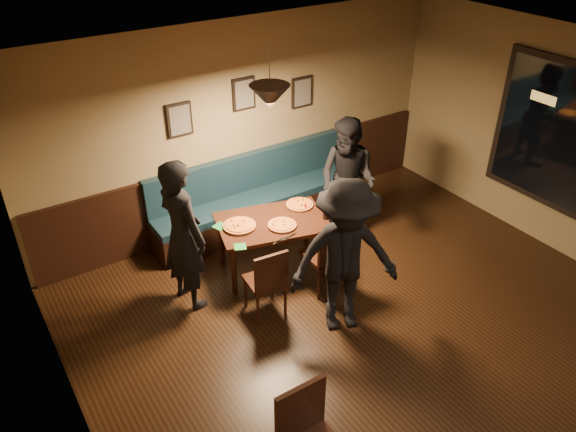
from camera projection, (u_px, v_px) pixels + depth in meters
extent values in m
plane|color=black|center=(420.00, 370.00, 5.62)|extent=(7.00, 7.00, 0.00)
plane|color=silver|center=(468.00, 104.00, 4.14)|extent=(7.00, 7.00, 0.00)
plane|color=#8C704F|center=(244.00, 126.00, 7.37)|extent=(6.00, 0.00, 6.00)
plane|color=#8C704F|center=(100.00, 412.00, 3.49)|extent=(0.00, 7.00, 7.00)
cube|color=black|center=(248.00, 187.00, 7.82)|extent=(5.88, 0.06, 1.00)
cube|color=black|center=(179.00, 120.00, 6.77)|extent=(0.32, 0.04, 0.42)
cube|color=black|center=(244.00, 94.00, 7.11)|extent=(0.32, 0.04, 0.42)
cube|color=black|center=(302.00, 92.00, 7.60)|extent=(0.32, 0.04, 0.42)
cone|color=black|center=(270.00, 96.00, 5.87)|extent=(0.44, 0.44, 0.25)
cube|color=black|center=(272.00, 245.00, 6.87)|extent=(1.47, 1.14, 0.69)
imported|color=black|center=(183.00, 235.00, 6.06)|extent=(0.55, 0.73, 1.81)
imported|color=black|center=(348.00, 180.00, 7.26)|extent=(0.87, 0.98, 1.68)
imported|color=black|center=(345.00, 258.00, 5.73)|extent=(1.31, 1.04, 1.78)
cylinder|color=orange|center=(239.00, 226.00, 6.56)|extent=(0.47, 0.47, 0.04)
cylinder|color=orange|center=(282.00, 225.00, 6.58)|extent=(0.42, 0.42, 0.04)
cylinder|color=orange|center=(300.00, 205.00, 6.98)|extent=(0.35, 0.35, 0.04)
cylinder|color=black|center=(326.00, 213.00, 6.70)|extent=(0.08, 0.08, 0.16)
cylinder|color=#971105|center=(305.00, 206.00, 6.88)|extent=(0.03, 0.03, 0.11)
cube|color=#1E712E|center=(220.00, 226.00, 6.59)|extent=(0.19, 0.19, 0.01)
cube|color=#217E35|center=(240.00, 247.00, 6.23)|extent=(0.18, 0.18, 0.01)
cube|color=#BABABF|center=(284.00, 239.00, 6.37)|extent=(0.19, 0.05, 0.00)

